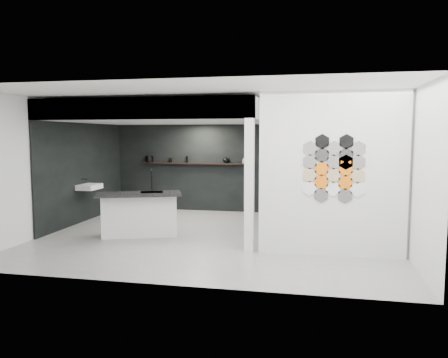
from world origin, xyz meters
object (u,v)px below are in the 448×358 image
glass_vase (245,161)px  wall_basin (89,187)px  bottle_dark (187,159)px  utensil_cup (170,160)px  stockpot (149,159)px  kitchen_island (140,214)px  partition_panel (332,174)px  kettle (226,160)px  glass_bowl (245,161)px

glass_vase → wall_basin: bearing=-148.7°
bottle_dark → utensil_cup: bearing=180.0°
stockpot → utensil_cup: bearing=0.0°
kitchen_island → utensil_cup: (-0.38, 3.12, 0.92)m
partition_panel → glass_vase: size_ratio=19.04×
glass_vase → kettle: bearing=180.0°
stockpot → bottle_dark: size_ratio=1.23×
wall_basin → bottle_dark: size_ratio=3.44×
utensil_cup → kitchen_island: bearing=-83.1°
kitchen_island → kettle: 3.47m
partition_panel → bottle_dark: bearing=133.6°
partition_panel → glass_vase: 4.39m
kitchen_island → glass_vase: size_ratio=12.50×
stockpot → kettle: 2.17m
partition_panel → stockpot: bearing=140.9°
glass_bowl → wall_basin: bearing=-148.7°
stockpot → partition_panel: bearing=-39.1°
glass_vase → bottle_dark: 1.60m
glass_bowl → bottle_dark: bottle_dark is taller
partition_panel → glass_vase: bearing=118.2°
stockpot → bottle_dark: (1.08, 0.00, -0.00)m
kettle → bottle_dark: bottle_dark is taller
wall_basin → bottle_dark: bearing=49.1°
glass_bowl → glass_vase: size_ratio=1.00×
kitchen_island → bottle_dark: bearing=68.4°
wall_basin → utensil_cup: size_ratio=5.27×
kitchen_island → stockpot: stockpot is taller
kettle → glass_bowl: kettle is taller
kettle → partition_panel: bearing=-60.7°
partition_panel → wall_basin: size_ratio=4.67×
kettle → bottle_dark: (-1.09, 0.00, 0.01)m
partition_panel → kitchen_island: bearing=168.9°
partition_panel → kitchen_island: 3.96m
utensil_cup → glass_bowl: bearing=0.0°
glass_bowl → utensil_cup: 2.08m
glass_bowl → partition_panel: bearing=-61.8°
glass_bowl → kettle: bearing=180.0°
bottle_dark → utensil_cup: size_ratio=1.53×
kettle → bottle_dark: bearing=175.5°
stockpot → kettle: stockpot is taller
bottle_dark → utensil_cup: (-0.48, 0.00, -0.03)m
wall_basin → kettle: (2.87, 2.07, 0.55)m
kettle → kitchen_island: bearing=-115.2°
partition_panel → wall_basin: bearing=161.8°
wall_basin → glass_vase: bearing=31.3°
partition_panel → utensil_cup: size_ratio=24.57×
glass_vase → glass_bowl: bearing=0.0°
partition_panel → kettle: (-2.59, 3.87, -0.00)m
partition_panel → utensil_cup: 5.67m
stockpot → glass_vase: (2.69, 0.00, -0.01)m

